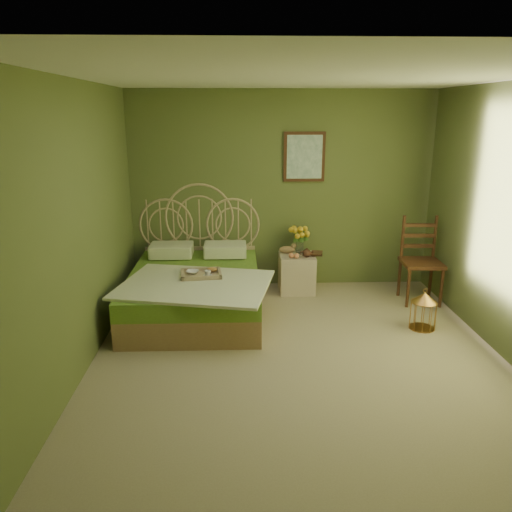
{
  "coord_description": "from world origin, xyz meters",
  "views": [
    {
      "loc": [
        -0.58,
        -4.34,
        2.32
      ],
      "look_at": [
        -0.38,
        1.0,
        0.77
      ],
      "focal_mm": 35.0,
      "sensor_mm": 36.0,
      "label": 1
    }
  ],
  "objects_px": {
    "nightstand": "(297,266)",
    "birdcage": "(423,311)",
    "bed": "(195,287)",
    "chair": "(420,254)"
  },
  "relations": [
    {
      "from": "bed",
      "to": "nightstand",
      "type": "height_order",
      "value": "bed"
    },
    {
      "from": "chair",
      "to": "birdcage",
      "type": "height_order",
      "value": "chair"
    },
    {
      "from": "bed",
      "to": "birdcage",
      "type": "relative_size",
      "value": 5.34
    },
    {
      "from": "nightstand",
      "to": "birdcage",
      "type": "height_order",
      "value": "nightstand"
    },
    {
      "from": "nightstand",
      "to": "birdcage",
      "type": "distance_m",
      "value": 1.78
    },
    {
      "from": "bed",
      "to": "birdcage",
      "type": "xyz_separation_m",
      "value": [
        2.55,
        -0.61,
        -0.1
      ]
    },
    {
      "from": "birdcage",
      "to": "chair",
      "type": "bearing_deg",
      "value": 74.61
    },
    {
      "from": "nightstand",
      "to": "birdcage",
      "type": "bearing_deg",
      "value": -45.19
    },
    {
      "from": "bed",
      "to": "chair",
      "type": "xyz_separation_m",
      "value": [
        2.8,
        0.3,
        0.29
      ]
    },
    {
      "from": "bed",
      "to": "nightstand",
      "type": "bearing_deg",
      "value": 26.66
    }
  ]
}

